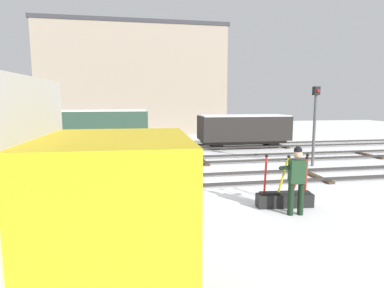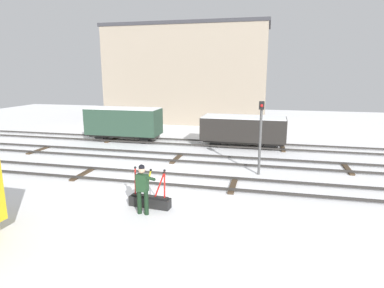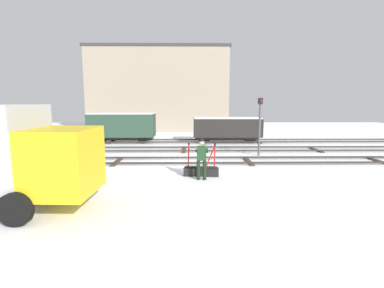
{
  "view_description": "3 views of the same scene",
  "coord_description": "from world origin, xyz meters",
  "px_view_note": "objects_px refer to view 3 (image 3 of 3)",
  "views": [
    {
      "loc": [
        -3.12,
        -10.49,
        2.88
      ],
      "look_at": [
        -0.64,
        3.0,
        0.96
      ],
      "focal_mm": 29.65,
      "sensor_mm": 36.0,
      "label": 1
    },
    {
      "loc": [
        4.76,
        -12.99,
        4.69
      ],
      "look_at": [
        1.36,
        1.65,
        1.37
      ],
      "focal_mm": 30.26,
      "sensor_mm": 36.0,
      "label": 2
    },
    {
      "loc": [
        0.27,
        -14.97,
        3.21
      ],
      "look_at": [
        0.5,
        0.94,
        0.86
      ],
      "focal_mm": 26.83,
      "sensor_mm": 36.0,
      "label": 3
    }
  ],
  "objects_px": {
    "freight_car_mid_siding": "(227,128)",
    "freight_car_far_end": "(122,126)",
    "switch_lever_frame": "(201,170)",
    "rail_worker": "(202,156)",
    "signal_post": "(260,120)"
  },
  "relations": [
    {
      "from": "freight_car_mid_siding",
      "to": "freight_car_far_end",
      "type": "height_order",
      "value": "freight_car_far_end"
    },
    {
      "from": "switch_lever_frame",
      "to": "freight_car_mid_siding",
      "type": "bearing_deg",
      "value": 81.74
    },
    {
      "from": "rail_worker",
      "to": "signal_post",
      "type": "xyz_separation_m",
      "value": [
        3.69,
        5.31,
        1.15
      ]
    },
    {
      "from": "rail_worker",
      "to": "freight_car_far_end",
      "type": "height_order",
      "value": "freight_car_far_end"
    },
    {
      "from": "freight_car_far_end",
      "to": "switch_lever_frame",
      "type": "bearing_deg",
      "value": -60.94
    },
    {
      "from": "freight_car_mid_siding",
      "to": "freight_car_far_end",
      "type": "distance_m",
      "value": 8.28
    },
    {
      "from": "switch_lever_frame",
      "to": "signal_post",
      "type": "xyz_separation_m",
      "value": [
        3.67,
        4.72,
        1.88
      ]
    },
    {
      "from": "switch_lever_frame",
      "to": "freight_car_far_end",
      "type": "relative_size",
      "value": 0.3
    },
    {
      "from": "switch_lever_frame",
      "to": "freight_car_far_end",
      "type": "xyz_separation_m",
      "value": [
        -5.77,
        10.45,
        1.09
      ]
    },
    {
      "from": "switch_lever_frame",
      "to": "freight_car_mid_siding",
      "type": "distance_m",
      "value": 10.79
    },
    {
      "from": "switch_lever_frame",
      "to": "freight_car_mid_siding",
      "type": "relative_size",
      "value": 0.29
    },
    {
      "from": "rail_worker",
      "to": "freight_car_far_end",
      "type": "bearing_deg",
      "value": 122.72
    },
    {
      "from": "switch_lever_frame",
      "to": "freight_car_far_end",
      "type": "bearing_deg",
      "value": 124.12
    },
    {
      "from": "switch_lever_frame",
      "to": "rail_worker",
      "type": "distance_m",
      "value": 0.94
    },
    {
      "from": "switch_lever_frame",
      "to": "rail_worker",
      "type": "xyz_separation_m",
      "value": [
        -0.02,
        -0.59,
        0.73
      ]
    }
  ]
}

